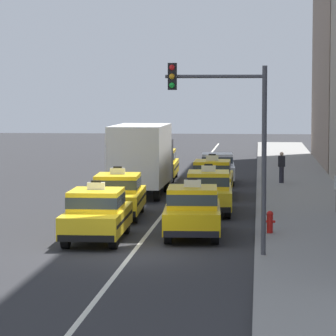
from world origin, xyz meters
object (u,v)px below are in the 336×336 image
taxi_left_nearest (97,214)px  pedestrian_near_crosswalk (282,167)px  taxi_right_second (208,191)px  traffic_light_pole (230,125)px  sedan_right_fourth (217,167)px  taxi_left_fourth (160,164)px  fire_hydrant (270,221)px  box_truck_left_third (143,157)px  taxi_right_third (212,177)px  taxi_left_second (118,195)px  taxi_right_nearest (192,210)px

taxi_left_nearest → pedestrian_near_crosswalk: size_ratio=2.91×
taxi_right_second → traffic_light_pole: size_ratio=0.83×
sedan_right_fourth → pedestrian_near_crosswalk: pedestrian_near_crosswalk is taller
sedan_right_fourth → traffic_light_pole: traffic_light_pole is taller
taxi_left_fourth → fire_hydrant: bearing=-73.9°
taxi_left_nearest → sedan_right_fourth: taxi_left_nearest is taller
box_truck_left_third → pedestrian_near_crosswalk: box_truck_left_third is taller
taxi_right_third → taxi_left_fourth: bearing=112.2°
taxi_left_second → sedan_right_fourth: size_ratio=1.06×
taxi_left_nearest → taxi_right_third: (3.04, 13.15, 0.00)m
taxi_left_fourth → pedestrian_near_crosswalk: size_ratio=2.92×
box_truck_left_third → traffic_light_pole: (4.52, -16.42, 2.04)m
taxi_right_second → sedan_right_fourth: bearing=90.9°
taxi_left_second → taxi_right_second: 3.70m
pedestrian_near_crosswalk → fire_hydrant: (-0.78, -17.20, -0.40)m
taxi_left_second → box_truck_left_third: size_ratio=0.66×
taxi_right_nearest → sedan_right_fourth: (0.01, 18.22, -0.03)m
box_truck_left_third → sedan_right_fourth: box_truck_left_third is taller
taxi_left_second → sedan_right_fourth: (3.16, 13.72, -0.03)m
pedestrian_near_crosswalk → fire_hydrant: pedestrian_near_crosswalk is taller
taxi_left_second → taxi_right_nearest: size_ratio=1.00×
taxi_left_second → pedestrian_near_crosswalk: bearing=63.2°
box_truck_left_third → fire_hydrant: box_truck_left_third is taller
taxi_right_second → taxi_right_third: size_ratio=1.01×
taxi_right_nearest → sedan_right_fourth: size_ratio=1.06×
taxi_right_third → sedan_right_fourth: size_ratio=1.04×
taxi_left_fourth → taxi_right_nearest: bearing=-81.0°
taxi_right_second → sedan_right_fourth: (-0.19, 12.16, -0.03)m
taxi_right_third → traffic_light_pole: size_ratio=0.82×
taxi_left_second → taxi_right_third: (3.21, 7.50, 0.00)m
taxi_left_fourth → taxi_right_second: (3.36, -13.84, 0.00)m
taxi_left_second → taxi_right_second: (3.35, 1.56, 0.00)m
taxi_left_fourth → sedan_right_fourth: size_ratio=1.05×
taxi_left_second → box_truck_left_third: box_truck_left_third is taller
traffic_light_pole → taxi_right_second: bearing=96.4°
taxi_right_second → sedan_right_fourth: size_ratio=1.06×
taxi_right_nearest → fire_hydrant: 2.56m
pedestrian_near_crosswalk → traffic_light_pole: (-1.97, -21.38, 2.88)m
taxi_right_second → pedestrian_near_crosswalk: 11.67m
taxi_right_third → fire_hydrant: (2.48, -11.90, -0.33)m
taxi_right_nearest → fire_hydrant: taxi_right_nearest is taller
taxi_right_second → sedan_right_fourth: 12.16m
taxi_left_nearest → taxi_right_third: size_ratio=1.01×
taxi_left_fourth → taxi_right_third: 8.53m
box_truck_left_third → taxi_right_nearest: box_truck_left_third is taller
taxi_right_nearest → taxi_right_third: size_ratio=1.02×
taxi_left_fourth → sedan_right_fourth: (3.17, -1.68, -0.03)m
taxi_right_nearest → traffic_light_pole: (1.34, -4.07, 2.94)m
taxi_left_second → taxi_left_fourth: bearing=90.0°
taxi_right_nearest → pedestrian_near_crosswalk: bearing=79.2°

